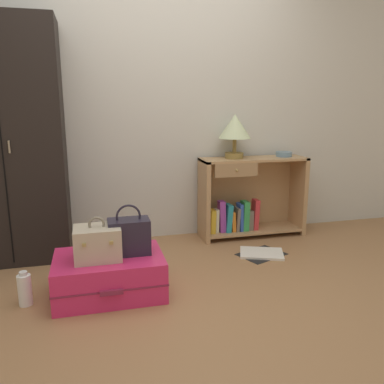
% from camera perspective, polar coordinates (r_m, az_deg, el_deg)
% --- Properties ---
extents(ground_plane, '(9.00, 9.00, 0.00)m').
position_cam_1_polar(ground_plane, '(2.50, 0.37, -17.07)').
color(ground_plane, '#9E7047').
extents(back_wall, '(6.40, 0.10, 2.60)m').
position_cam_1_polar(back_wall, '(3.64, -5.78, 13.57)').
color(back_wall, beige).
rests_on(back_wall, ground_plane).
extents(wardrobe, '(0.84, 0.47, 1.88)m').
position_cam_1_polar(wardrobe, '(3.38, -25.11, 6.35)').
color(wardrobe, black).
rests_on(wardrobe, ground_plane).
extents(bookshelf, '(1.00, 0.32, 0.75)m').
position_cam_1_polar(bookshelf, '(3.77, 8.03, -1.02)').
color(bookshelf, tan).
rests_on(bookshelf, ground_plane).
extents(table_lamp, '(0.29, 0.29, 0.40)m').
position_cam_1_polar(table_lamp, '(3.63, 6.23, 9.13)').
color(table_lamp, olive).
rests_on(table_lamp, bookshelf).
extents(bowl, '(0.15, 0.15, 0.05)m').
position_cam_1_polar(bowl, '(3.85, 13.17, 5.37)').
color(bowl, slate).
rests_on(bowl, bookshelf).
extents(suitcase_large, '(0.71, 0.51, 0.27)m').
position_cam_1_polar(suitcase_large, '(2.72, -11.87, -11.69)').
color(suitcase_large, '#DB2860').
rests_on(suitcase_large, ground_plane).
extents(train_case, '(0.29, 0.24, 0.28)m').
position_cam_1_polar(train_case, '(2.60, -13.51, -7.19)').
color(train_case, '#B7A88E').
rests_on(train_case, suitcase_large).
extents(handbag, '(0.27, 0.16, 0.34)m').
position_cam_1_polar(handbag, '(2.65, -9.10, -6.29)').
color(handbag, '#231E2D').
rests_on(handbag, suitcase_large).
extents(bottle, '(0.08, 0.08, 0.22)m').
position_cam_1_polar(bottle, '(2.75, -23.07, -12.85)').
color(bottle, white).
rests_on(bottle, ground_plane).
extents(open_book_on_floor, '(0.45, 0.39, 0.02)m').
position_cam_1_polar(open_book_on_floor, '(3.40, 10.04, -8.76)').
color(open_book_on_floor, white).
rests_on(open_book_on_floor, ground_plane).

